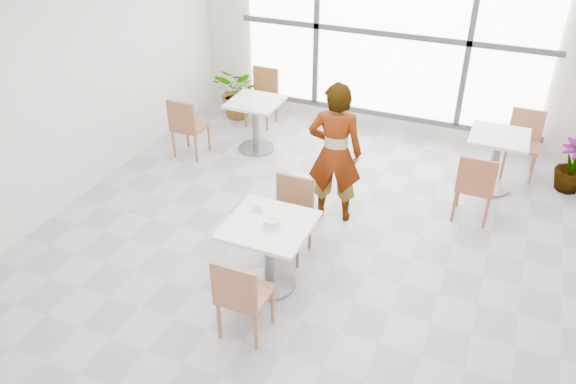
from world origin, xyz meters
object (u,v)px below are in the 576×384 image
at_px(bg_chair_left_far, 263,92).
at_px(bg_chair_right_far, 524,138).
at_px(chair_near, 241,294).
at_px(plant_left, 239,92).
at_px(main_table, 269,243).
at_px(bg_table_right, 496,154).
at_px(oatmeal_bowl, 272,222).
at_px(person, 335,153).
at_px(bg_chair_right_near, 475,184).
at_px(plant_right, 573,165).
at_px(chair_far, 291,211).
at_px(bg_table_left, 256,118).
at_px(bg_chair_left_near, 187,124).
at_px(coffee_cup, 257,208).

relative_size(bg_chair_left_far, bg_chair_right_far, 1.00).
xyz_separation_m(chair_near, plant_left, (-2.21, 4.29, -0.08)).
height_order(main_table, bg_table_right, same).
distance_m(oatmeal_bowl, bg_chair_right_far, 4.01).
bearing_deg(person, bg_chair_right_near, -172.11).
distance_m(chair_near, plant_right, 4.73).
bearing_deg(person, chair_near, 75.50).
bearing_deg(chair_far, person, 75.94).
bearing_deg(bg_chair_right_near, bg_table_right, -99.44).
distance_m(chair_near, bg_table_right, 3.98).
height_order(chair_far, bg_chair_right_far, same).
relative_size(main_table, plant_left, 0.96).
xyz_separation_m(chair_near, plant_right, (2.70, 3.89, -0.15)).
xyz_separation_m(bg_chair_right_near, bg_chair_right_far, (0.44, 1.44, 0.00)).
distance_m(main_table, person, 1.46).
bearing_deg(plant_left, plant_right, -4.65).
xyz_separation_m(main_table, bg_chair_right_far, (2.13, 3.39, -0.02)).
bearing_deg(bg_table_right, chair_near, -116.55).
relative_size(bg_table_left, bg_chair_right_near, 0.86).
distance_m(main_table, bg_chair_right_far, 4.01).
height_order(chair_near, chair_far, same).
bearing_deg(main_table, bg_chair_right_far, 57.86).
xyz_separation_m(bg_chair_left_near, plant_left, (0.04, 1.50, -0.08)).
distance_m(bg_chair_left_near, bg_chair_right_near, 3.88).
height_order(chair_near, bg_table_right, chair_near).
relative_size(bg_chair_left_near, plant_right, 1.23).
bearing_deg(plant_right, chair_near, -124.73).
xyz_separation_m(coffee_cup, bg_chair_right_near, (1.90, 1.80, -0.28)).
distance_m(oatmeal_bowl, bg_chair_left_far, 3.96).
bearing_deg(bg_chair_left_far, bg_table_left, -71.48).
bearing_deg(coffee_cup, chair_far, 69.27).
bearing_deg(main_table, person, 82.99).
height_order(bg_chair_right_far, plant_right, bg_chair_right_far).
height_order(coffee_cup, plant_left, plant_left).
bearing_deg(coffee_cup, bg_chair_right_near, 43.47).
relative_size(bg_table_left, bg_chair_left_far, 0.86).
relative_size(chair_near, oatmeal_bowl, 4.14).
relative_size(bg_table_right, bg_chair_left_far, 0.86).
xyz_separation_m(chair_far, bg_table_left, (-1.38, 2.02, -0.01)).
bearing_deg(bg_chair_right_near, person, 19.42).
xyz_separation_m(chair_far, plant_right, (2.78, 2.54, -0.15)).
bearing_deg(plant_left, chair_near, -62.78).
bearing_deg(bg_table_left, oatmeal_bowl, -61.39).
relative_size(main_table, bg_chair_right_far, 0.92).
distance_m(chair_near, bg_chair_right_far, 4.62).
xyz_separation_m(oatmeal_bowl, bg_chair_left_far, (-1.74, 3.54, -0.29)).
height_order(bg_chair_left_near, plant_left, bg_chair_left_near).
xyz_separation_m(main_table, bg_chair_left_far, (-1.70, 3.52, -0.02)).
relative_size(chair_near, coffee_cup, 5.47).
bearing_deg(bg_chair_left_far, bg_chair_left_near, -108.05).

